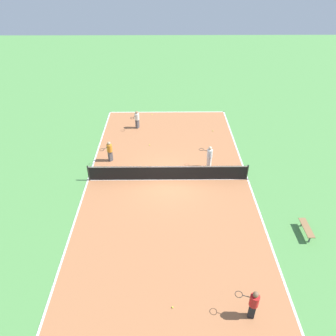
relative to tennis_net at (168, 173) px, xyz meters
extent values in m
plane|color=#518E47|center=(0.00, 0.00, -0.56)|extent=(80.00, 80.00, 0.00)
cube|color=#AD6B42|center=(0.00, 0.00, -0.55)|extent=(10.12, 20.21, 0.02)
cube|color=white|center=(-5.01, 0.00, -0.54)|extent=(0.10, 20.21, 0.00)
cube|color=white|center=(5.01, 0.00, -0.54)|extent=(0.10, 20.21, 0.00)
cube|color=white|center=(0.00, -10.05, -0.54)|extent=(10.12, 0.10, 0.00)
cube|color=white|center=(0.00, 0.00, -0.54)|extent=(10.12, 0.10, 0.00)
cylinder|color=black|center=(-4.91, 0.00, -0.01)|extent=(0.10, 0.10, 1.05)
cylinder|color=black|center=(4.91, 0.00, -0.01)|extent=(0.10, 0.10, 1.05)
cube|color=black|center=(0.00, 0.00, -0.03)|extent=(9.82, 0.03, 1.00)
cube|color=white|center=(0.00, 0.00, 0.44)|extent=(9.82, 0.04, 0.06)
cube|color=olive|center=(-6.94, 4.70, -0.13)|extent=(0.36, 1.41, 0.04)
cylinder|color=#4C4C51|center=(-6.94, 4.15, -0.35)|extent=(0.08, 0.08, 0.41)
cylinder|color=#4C4C51|center=(-6.94, 5.26, -0.35)|extent=(0.08, 0.08, 0.41)
cube|color=#4C4C51|center=(3.88, -2.23, -0.17)|extent=(0.32, 0.32, 0.73)
cylinder|color=orange|center=(3.88, -2.23, 0.45)|extent=(0.51, 0.51, 0.51)
sphere|color=tan|center=(3.88, -2.23, 0.82)|extent=(0.22, 0.22, 0.22)
cylinder|color=#262626|center=(4.11, -2.00, 0.58)|extent=(0.22, 0.22, 0.03)
torus|color=black|center=(4.31, -1.80, 0.58)|extent=(0.43, 0.43, 0.02)
cube|color=white|center=(-2.71, -1.37, -0.14)|extent=(0.32, 0.29, 0.78)
cylinder|color=white|center=(-2.71, -1.37, 0.52)|extent=(0.49, 0.49, 0.55)
sphere|color=beige|center=(-2.71, -1.37, 0.92)|extent=(0.24, 0.24, 0.24)
cylinder|color=#262626|center=(-2.42, -1.52, 0.66)|extent=(0.26, 0.16, 0.03)
torus|color=black|center=(-2.18, -1.65, 0.66)|extent=(0.41, 0.41, 0.02)
cube|color=black|center=(-3.19, 9.17, -0.15)|extent=(0.30, 0.27, 0.76)
cylinder|color=red|center=(-3.19, 9.17, 0.49)|extent=(0.45, 0.45, 0.53)
sphere|color=brown|center=(-3.19, 9.17, 0.87)|extent=(0.23, 0.23, 0.23)
cylinder|color=#262626|center=(-2.89, 9.07, 0.62)|extent=(0.28, 0.11, 0.03)
torus|color=black|center=(-2.62, 8.99, 0.62)|extent=(0.38, 0.38, 0.02)
cube|color=#4C4C51|center=(2.39, -7.06, -0.17)|extent=(0.30, 0.32, 0.72)
cylinder|color=silver|center=(2.39, -7.06, 0.44)|extent=(0.50, 0.50, 0.51)
sphere|color=#A87A56|center=(2.39, -7.06, 0.80)|extent=(0.22, 0.22, 0.22)
cylinder|color=#262626|center=(2.56, -6.79, 0.57)|extent=(0.18, 0.25, 0.03)
torus|color=black|center=(2.72, -6.56, 0.57)|extent=(0.42, 0.42, 0.02)
sphere|color=#CCE033|center=(1.30, -9.47, -0.50)|extent=(0.07, 0.07, 0.07)
sphere|color=#CCE033|center=(1.32, -4.26, -0.50)|extent=(0.07, 0.07, 0.07)
sphere|color=#CCE033|center=(-0.11, 8.78, -0.50)|extent=(0.07, 0.07, 0.07)
sphere|color=#CCE033|center=(-3.60, -6.42, -0.50)|extent=(0.07, 0.07, 0.07)
camera|label=1|loc=(0.15, 16.54, 11.62)|focal=35.00mm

